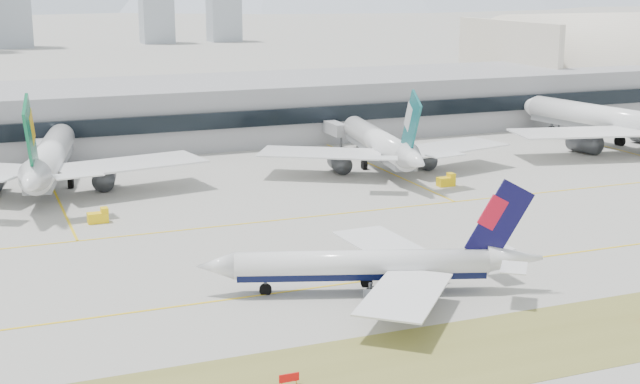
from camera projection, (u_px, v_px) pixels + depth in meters
name	position (u px, v px, depth m)	size (l,w,h in m)	color
ground	(378.00, 267.00, 130.86)	(3000.00, 3000.00, 0.00)	gray
taxiing_airliner	(374.00, 266.00, 119.35)	(45.40, 38.53, 15.74)	white
widebody_eva	(49.00, 160.00, 177.24)	(61.97, 61.55, 22.55)	white
widebody_cathay	(381.00, 145.00, 196.31)	(56.84, 56.16, 20.49)	white
widebody_china_air	(614.00, 122.00, 221.23)	(66.77, 66.05, 24.11)	white
terminal	(190.00, 111.00, 232.75)	(280.00, 43.10, 15.00)	gray
hangar	(614.00, 100.00, 308.50)	(91.00, 60.00, 60.00)	silver
hold_sign_left	(289.00, 378.00, 92.54)	(2.20, 0.15, 1.35)	red
gse_c	(447.00, 181.00, 181.54)	(3.55, 2.00, 2.60)	yellow
gse_b	(99.00, 217.00, 154.28)	(3.55, 2.00, 2.60)	yellow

